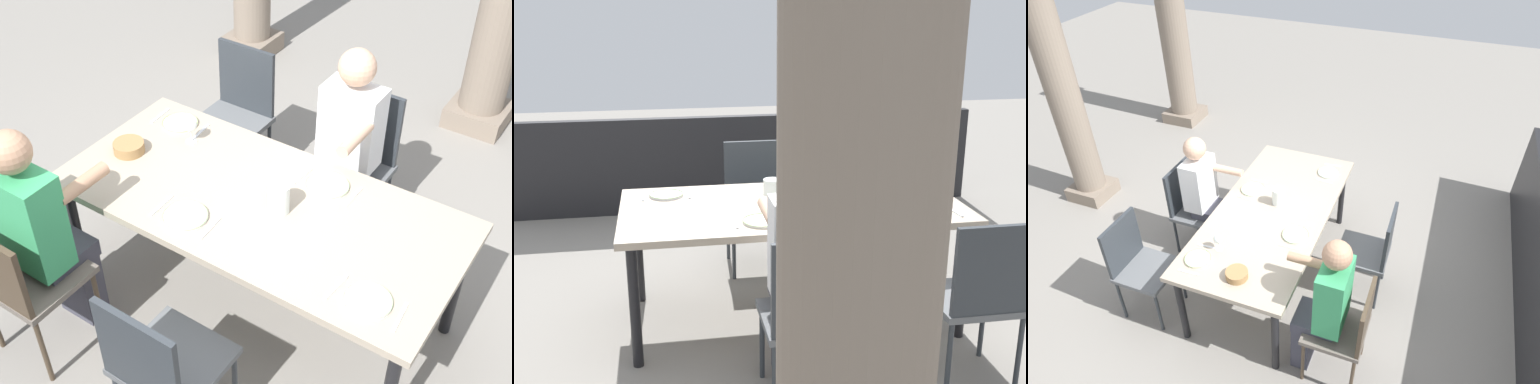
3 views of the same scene
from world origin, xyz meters
The scene contains 25 objects.
ground_plane centered at (0.00, 0.00, 0.00)m, with size 16.00×16.00×0.00m, color gray.
dining_table centered at (0.00, 0.00, 0.70)m, with size 2.07×0.97×0.77m.
chair_west_north centered at (-0.78, 0.91, 0.55)m, with size 0.44×0.44×0.95m.
chair_west_south centered at (-0.78, -0.90, 0.54)m, with size 0.44×0.44×0.91m.
chair_mid_north centered at (0.10, 0.91, 0.52)m, with size 0.44×0.44×0.93m.
chair_mid_south centered at (0.10, -0.91, 0.54)m, with size 0.44×0.44×0.93m.
diner_woman_green centered at (0.10, 0.72, 0.69)m, with size 0.34×0.49×1.29m.
diner_man_white centered at (-0.78, -0.72, 0.71)m, with size 0.35×0.49×1.32m.
stone_column_centre centered at (0.38, 2.49, 1.45)m, with size 0.44×0.44×2.95m.
patio_railing centered at (0.00, -2.26, 0.45)m, with size 4.47×0.10×0.90m, color black.
plate_0 centered at (-0.76, 0.32, 0.77)m, with size 0.21×0.21×0.02m.
wine_glass_0 centered at (-0.60, 0.22, 0.87)m, with size 0.08×0.08×0.15m.
fork_0 centered at (-0.91, 0.32, 0.77)m, with size 0.02×0.17×0.01m, color silver.
spoon_0 centered at (-0.61, 0.32, 0.77)m, with size 0.02×0.17×0.01m, color silver.
plate_1 centered at (-0.23, -0.30, 0.77)m, with size 0.23×0.23×0.02m.
fork_1 centered at (-0.38, -0.30, 0.77)m, with size 0.02×0.17×0.01m, color silver.
spoon_1 centered at (-0.08, -0.30, 0.77)m, with size 0.02×0.17×0.01m, color silver.
plate_2 centered at (0.23, 0.29, 0.77)m, with size 0.23×0.23×0.02m.
fork_2 centered at (0.08, 0.29, 0.77)m, with size 0.02×0.17×0.01m, color silver.
spoon_2 centered at (0.38, 0.29, 0.77)m, with size 0.02×0.17×0.01m, color silver.
plate_3 centered at (0.75, -0.30, 0.77)m, with size 0.21×0.21×0.02m.
fork_3 centered at (0.60, -0.30, 0.77)m, with size 0.02×0.17×0.01m, color silver.
spoon_3 centered at (0.90, -0.30, 0.77)m, with size 0.02×0.17×0.01m, color silver.
water_pitcher centered at (0.12, -0.01, 0.84)m, with size 0.11×0.11×0.16m.
bread_basket centered at (-0.82, -0.05, 0.80)m, with size 0.17×0.17×0.06m, color #9E7547.
Camera 2 is at (0.77, 3.63, 1.99)m, focal length 45.03 mm.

